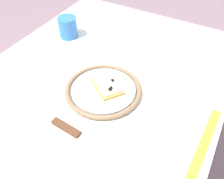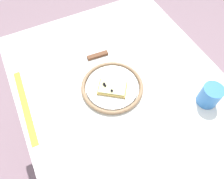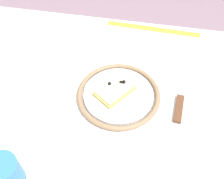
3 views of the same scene
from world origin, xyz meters
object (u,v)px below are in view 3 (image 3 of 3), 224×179
at_px(knife, 180,100).
at_px(cup, 5,173).
at_px(pizza_slice_near, 115,90).
at_px(plate, 119,95).
at_px(dining_table, 103,127).
at_px(fork, 63,82).
at_px(measuring_tape, 153,29).

height_order(knife, cup, cup).
bearing_deg(pizza_slice_near, knife, 3.55).
distance_m(plate, cup, 0.35).
bearing_deg(plate, dining_table, -134.61).
relative_size(dining_table, cup, 12.44).
height_order(pizza_slice_near, cup, cup).
height_order(pizza_slice_near, fork, pizza_slice_near).
relative_size(dining_table, pizza_slice_near, 7.96).
bearing_deg(measuring_tape, fork, -127.16).
height_order(knife, measuring_tape, knife).
relative_size(plate, cup, 2.90).
relative_size(pizza_slice_near, knife, 0.53).
distance_m(pizza_slice_near, fork, 0.16).
relative_size(fork, measuring_tape, 0.61).
bearing_deg(cup, dining_table, 55.77).
bearing_deg(knife, measuring_tape, 108.54).
xyz_separation_m(pizza_slice_near, knife, (0.18, 0.01, -0.02)).
bearing_deg(pizza_slice_near, measuring_tape, 75.10).
bearing_deg(measuring_tape, cup, -112.45).
height_order(plate, knife, plate).
relative_size(plate, knife, 0.98).
bearing_deg(fork, pizza_slice_near, -5.99).
bearing_deg(knife, plate, -174.32).
distance_m(plate, knife, 0.17).
relative_size(dining_table, knife, 4.21).
bearing_deg(dining_table, fork, 154.23).
xyz_separation_m(dining_table, pizza_slice_near, (0.03, 0.05, 0.13)).
relative_size(dining_table, measuring_tape, 3.10).
xyz_separation_m(knife, fork, (-0.34, 0.01, -0.00)).
relative_size(pizza_slice_near, measuring_tape, 0.39).
height_order(dining_table, plate, plate).
height_order(dining_table, knife, knife).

